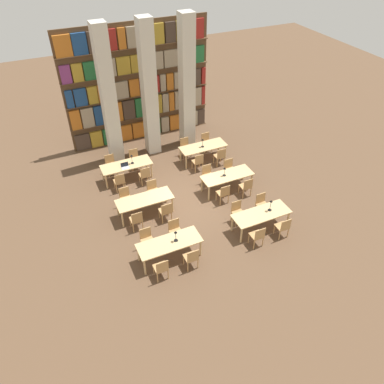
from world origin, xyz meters
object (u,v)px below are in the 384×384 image
chair_8 (137,220)px  chair_14 (246,186)px  pillar_right (187,84)px  desk_lamp_1 (271,203)px  chair_22 (220,156)px  chair_18 (145,175)px  chair_5 (237,211)px  pillar_center (149,91)px  chair_2 (192,258)px  reading_table_3 (227,177)px  pillar_left (108,98)px  chair_0 (161,268)px  desk_lamp_0 (176,234)px  desk_lamp_3 (132,158)px  chair_3 (175,230)px  reading_table_4 (126,166)px  chair_10 (166,211)px  chair_23 (206,141)px  desk_lamp_4 (203,141)px  chair_11 (153,190)px  chair_1 (147,239)px  chair_19 (135,158)px  reading_table_1 (261,215)px  laptop (125,167)px  reading_table_0 (169,244)px  chair_6 (283,227)px  chair_15 (229,168)px  chair_12 (223,193)px  chair_13 (208,174)px  chair_20 (198,162)px  chair_9 (125,197)px  reading_table_5 (203,148)px  chair_21 (185,146)px  chair_16 (120,181)px  chair_7 (262,204)px  reading_table_2 (145,201)px  chair_4 (258,236)px

chair_8 → chair_14: same height
pillar_right → desk_lamp_1: 6.93m
chair_22 → chair_18: bearing=179.4°
chair_5 → pillar_center: bearing=-79.2°
chair_2 → reading_table_3: size_ratio=0.41×
pillar_left → chair_0: (-0.59, -7.31, -2.52)m
desk_lamp_0 → chair_5: desk_lamp_0 is taller
pillar_right → desk_lamp_3: 4.21m
chair_3 → reading_table_4: bearing=-83.9°
chair_10 → chair_23: same height
desk_lamp_4 → chair_18: bearing=-168.3°
chair_2 → chair_11: 3.83m
chair_1 → chair_19: size_ratio=1.00×
pillar_right → reading_table_1: pillar_right is taller
reading_table_1 → laptop: laptop is taller
reading_table_0 → chair_11: bearing=80.0°
chair_6 → chair_1: bearing=162.7°
reading_table_3 → desk_lamp_4: (0.03, 2.37, 0.35)m
desk_lamp_0 → chair_15: 4.99m
desk_lamp_3 → chair_22: (3.82, -0.70, -0.54)m
chair_12 → pillar_center: bearing=103.8°
reading_table_0 → chair_13: size_ratio=2.41×
desk_lamp_1 → desk_lamp_4: 4.89m
chair_20 → chair_0: bearing=-126.3°
reading_table_0 → chair_6: bearing=-10.4°
chair_9 → chair_15: (4.60, 0.04, 0.00)m
pillar_center → chair_14: size_ratio=6.79×
reading_table_5 → chair_23: (0.50, 0.69, -0.17)m
pillar_left → chair_3: size_ratio=6.79×
chair_0 → chair_23: same height
chair_21 → chair_16: bearing=20.8°
chair_8 → chair_11: bearing=50.7°
chair_19 → chair_22: 3.79m
reading_table_1 → chair_13: bearing=99.2°
pillar_right → reading_table_1: bearing=-90.6°
chair_10 → chair_2: bearing=-91.6°
chair_2 → chair_13: 4.61m
desk_lamp_1 → chair_15: size_ratio=0.53×
reading_table_3 → desk_lamp_4: size_ratio=5.19×
chair_0 → chair_7: size_ratio=1.00×
chair_1 → desk_lamp_0: desk_lamp_0 is taller
chair_22 → reading_table_2: bearing=-157.0°
chair_19 → laptop: bearing=53.4°
chair_7 → chair_11: size_ratio=1.00×
pillar_center → desk_lamp_1: size_ratio=12.83×
chair_4 → chair_10: size_ratio=1.00×
reading_table_2 → chair_8: chair_8 is taller
desk_lamp_3 → desk_lamp_4: bearing=-0.8°
desk_lamp_4 → chair_22: bearing=-50.1°
chair_16 → chair_20: 3.52m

